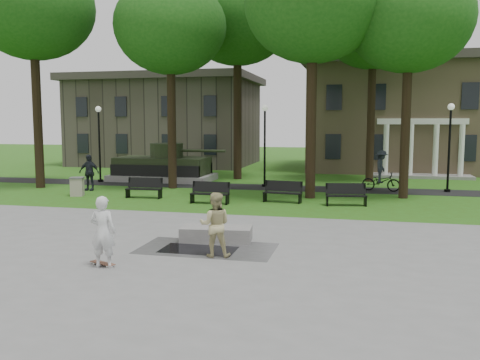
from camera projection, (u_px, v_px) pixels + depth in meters
The scene contains 27 objects.
ground at pixel (187, 229), 17.79m from camera, with size 120.00×120.00×0.00m, color #2C5213.
plaza at pixel (123, 269), 12.95m from camera, with size 22.00×16.00×0.02m, color gray.
footpath at pixel (255, 187), 29.40m from camera, with size 44.00×2.60×0.01m, color black.
building_right at pixel (414, 115), 40.19m from camera, with size 17.00×12.00×8.60m.
building_left at pixel (167, 124), 45.51m from camera, with size 15.00×10.00×7.20m, color #4C443D.
tree_0 at pixel (33, 8), 28.08m from camera, with size 6.80×6.80×12.97m.
tree_1 at pixel (170, 27), 27.95m from camera, with size 6.20×6.20×11.63m.
tree_2 at pixel (313, 5), 24.17m from camera, with size 6.60×6.60×12.16m.
tree_3 at pixel (409, 20), 24.20m from camera, with size 6.00×6.00×11.19m.
tree_4 at pixel (237, 18), 32.55m from camera, with size 7.20×7.20×13.50m.
tree_5 at pixel (374, 25), 31.19m from camera, with size 6.40×6.40×12.44m.
lamp_left at pixel (99, 138), 31.64m from camera, with size 0.36×0.36×4.73m.
lamp_mid at pixel (265, 139), 29.26m from camera, with size 0.36×0.36×4.73m.
lamp_right at pixel (450, 140), 27.00m from camera, with size 0.36×0.36×4.73m.
tank_monument at pixel (163, 167), 32.70m from camera, with size 7.45×3.40×2.40m.
puddle at pixel (199, 250), 14.87m from camera, with size 2.20×1.20×0.00m, color black.
concrete_block at pixel (216, 234), 15.97m from camera, with size 2.20×1.00×0.45m, color gray.
skateboard at pixel (103, 264), 13.23m from camera, with size 0.78×0.20×0.07m, color brown.
skateboarder at pixel (103, 232), 12.96m from camera, with size 0.68×0.45×1.86m, color silver.
friend_watching at pixel (215, 225), 14.03m from camera, with size 0.87×0.68×1.80m, color tan.
pedestrian_walker at pixel (89, 173), 27.86m from camera, with size 1.16×0.48×1.99m, color black.
cyclist at pixel (381, 174), 27.60m from camera, with size 2.14×1.26×2.24m.
park_bench_0 at pixel (145, 187), 25.17m from camera, with size 1.81×0.57×1.00m.
park_bench_1 at pixel (210, 192), 23.45m from camera, with size 1.81×0.56×1.00m.
park_bench_2 at pixel (283, 191), 23.79m from camera, with size 1.84×0.74×1.00m.
park_bench_3 at pixel (346, 194), 22.84m from camera, with size 1.85×0.84×1.00m.
trash_bin at pixel (77, 186), 25.84m from camera, with size 0.84×0.84×0.96m.
Camera 1 is at (5.79, -16.60, 3.73)m, focal length 38.00 mm.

